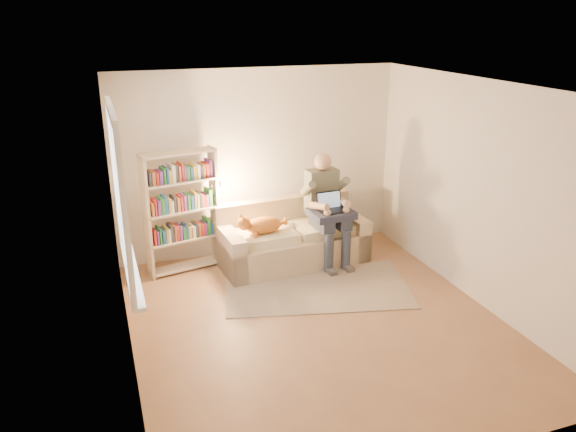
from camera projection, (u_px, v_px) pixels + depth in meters
name	position (u px, v px, depth m)	size (l,w,h in m)	color
floor	(317.00, 323.00, 6.28)	(4.50, 4.50, 0.00)	brown
ceiling	(322.00, 87.00, 5.40)	(4.00, 4.50, 0.02)	white
wall_left	(121.00, 238.00, 5.22)	(0.02, 4.50, 2.60)	silver
wall_right	(480.00, 194.00, 6.46)	(0.02, 4.50, 2.60)	silver
wall_back	(258.00, 163.00, 7.84)	(4.00, 0.02, 2.60)	silver
wall_front	(444.00, 318.00, 3.85)	(4.00, 0.02, 2.60)	silver
window	(124.00, 222.00, 5.39)	(0.12, 1.52, 1.69)	white
sofa	(291.00, 241.00, 7.75)	(2.05, 1.03, 0.85)	#C3AC8A
person	(326.00, 203.00, 7.61)	(0.47, 0.71, 1.51)	#666B56
cat	(261.00, 225.00, 7.34)	(0.74, 0.29, 0.27)	orange
blanket	(333.00, 213.00, 7.52)	(0.56, 0.46, 0.10)	#242A40
laptop	(333.00, 206.00, 7.49)	(0.38, 0.30, 0.32)	black
bookshelf	(182.00, 206.00, 7.30)	(1.12, 0.44, 1.64)	beige
rug	(317.00, 287.00, 7.10)	(2.29, 1.35, 0.01)	gray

